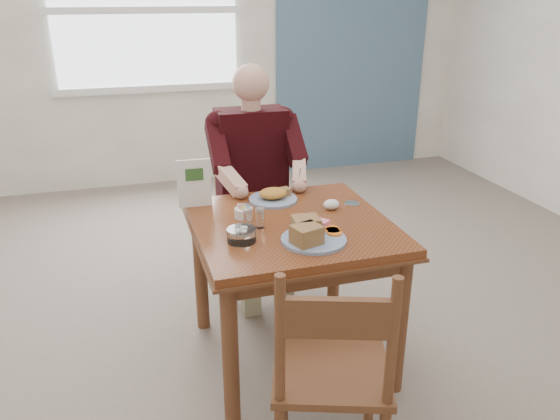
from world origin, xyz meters
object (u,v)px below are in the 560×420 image
object	(u,v)px
chair_far	(252,214)
diner	(254,166)
near_plate	(310,234)
far_plate	(274,196)
table	(292,243)
chair_near	(331,374)

from	to	relation	value
chair_far	diner	world-z (taller)	diner
near_plate	far_plate	world-z (taller)	near_plate
table	diner	size ratio (longest dim) A/B	0.66
chair_far	diner	bearing A→B (deg)	-89.99
table	chair_near	size ratio (longest dim) A/B	0.97
chair_near	far_plate	distance (m)	1.10
near_plate	far_plate	size ratio (longest dim) A/B	1.14
diner	near_plate	distance (m)	0.93
table	chair_near	world-z (taller)	chair_near
chair_near	near_plate	world-z (taller)	chair_near
table	near_plate	distance (m)	0.27
chair_far	chair_near	xyz separation A→B (m)	(-0.09, -1.56, 0.00)
chair_far	chair_near	size ratio (longest dim) A/B	1.00
near_plate	far_plate	xyz separation A→B (m)	(-0.01, 0.52, -0.01)
chair_near	far_plate	size ratio (longest dim) A/B	3.33
chair_far	diner	distance (m)	0.34
diner	chair_far	bearing A→B (deg)	90.01
far_plate	table	bearing A→B (deg)	-89.39
chair_near	far_plate	xyz separation A→B (m)	(0.09, 1.06, 0.30)
table	chair_far	size ratio (longest dim) A/B	0.97
far_plate	chair_near	bearing A→B (deg)	-94.95
near_plate	far_plate	bearing A→B (deg)	91.57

